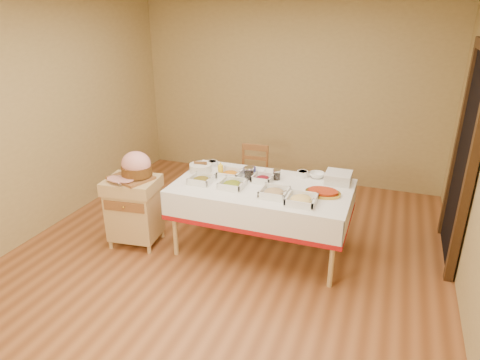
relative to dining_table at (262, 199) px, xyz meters
name	(u,v)px	position (x,y,z in m)	size (l,w,h in m)	color
room_shell	(224,140)	(-0.30, -0.30, 0.70)	(5.00, 5.00, 5.00)	#9A592F
doorway	(466,156)	(1.90, 0.60, 0.51)	(0.09, 1.10, 2.20)	black
dining_table	(262,199)	(0.00, 0.00, 0.00)	(1.82, 1.02, 0.76)	#D6B376
butcher_cart	(134,207)	(-1.35, -0.35, -0.16)	(0.60, 0.52, 0.77)	#D6B376
dining_chair	(252,177)	(-0.43, 0.96, -0.17)	(0.40, 0.38, 0.83)	brown
ham_on_board	(136,167)	(-1.31, -0.32, 0.30)	(0.45, 0.43, 0.30)	brown
serving_dish_a	(201,180)	(-0.62, -0.15, 0.19)	(0.24, 0.23, 0.10)	white
serving_dish_b	(232,184)	(-0.27, -0.15, 0.19)	(0.25, 0.25, 0.10)	white
serving_dish_c	(274,192)	(0.19, -0.21, 0.20)	(0.26, 0.26, 0.11)	white
serving_dish_d	(301,200)	(0.47, -0.28, 0.20)	(0.27, 0.27, 0.10)	white
serving_dish_e	(230,174)	(-0.40, 0.10, 0.20)	(0.25, 0.24, 0.11)	white
serving_dish_f	(263,178)	(-0.03, 0.11, 0.19)	(0.22, 0.21, 0.10)	white
small_bowl_left	(212,163)	(-0.72, 0.35, 0.19)	(0.12, 0.12, 0.06)	white
small_bowl_mid	(250,170)	(-0.24, 0.30, 0.19)	(0.14, 0.14, 0.06)	navy
small_bowl_right	(303,174)	(0.34, 0.38, 0.20)	(0.12, 0.12, 0.06)	white
bowl_white_imported	(258,172)	(-0.14, 0.30, 0.18)	(0.16, 0.16, 0.04)	white
bowl_small_imported	(317,175)	(0.49, 0.41, 0.19)	(0.17, 0.17, 0.05)	white
preserve_jar_left	(249,174)	(-0.19, 0.12, 0.22)	(0.11, 0.11, 0.13)	silver
preserve_jar_right	(277,175)	(0.09, 0.21, 0.21)	(0.09, 0.09, 0.11)	silver
mustard_bottle	(221,171)	(-0.49, 0.05, 0.24)	(0.06, 0.06, 0.18)	yellow
bread_basket	(201,168)	(-0.76, 0.13, 0.21)	(0.25, 0.25, 0.11)	white
plate_stack	(338,178)	(0.72, 0.35, 0.22)	(0.26, 0.26, 0.11)	white
brass_platter	(323,193)	(0.63, -0.02, 0.18)	(0.35, 0.25, 0.05)	gold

